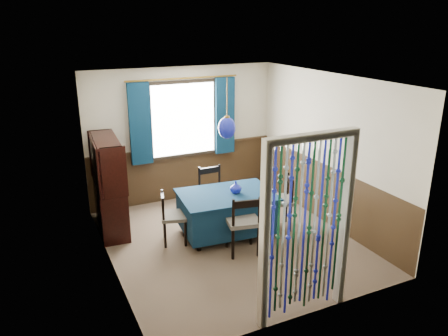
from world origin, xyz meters
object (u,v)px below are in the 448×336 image
chair_near (243,222)px  bowl_shelf (114,171)px  vase_sideboard (109,175)px  chair_far (213,192)px  sideboard (110,198)px  chair_right (280,200)px  chair_left (172,216)px  dining_table (227,211)px  pendant_lamp (227,128)px  vase_table (236,188)px

chair_near → bowl_shelf: 2.11m
chair_near → vase_sideboard: 2.40m
chair_far → sideboard: 1.72m
chair_right → bowl_shelf: bearing=94.1°
chair_left → bowl_shelf: 1.12m
vase_sideboard → chair_near: bearing=-49.5°
chair_near → chair_left: size_ratio=1.14×
dining_table → pendant_lamp: size_ratio=1.72×
chair_far → chair_left: chair_far is taller
chair_near → pendant_lamp: 1.41m
dining_table → chair_left: size_ratio=1.90×
sideboard → bowl_shelf: size_ratio=7.77×
dining_table → sideboard: size_ratio=1.00×
chair_left → pendant_lamp: (0.86, -0.12, 1.32)m
dining_table → chair_right: 0.93m
sideboard → dining_table: bearing=-26.8°
chair_left → pendant_lamp: size_ratio=0.90×
bowl_shelf → dining_table: bearing=-23.8°
chair_near → chair_right: chair_near is taller
chair_left → chair_right: chair_right is taller
dining_table → chair_far: bearing=90.6°
sideboard → pendant_lamp: size_ratio=1.72×
chair_left → vase_table: bearing=97.2°
chair_right → vase_sideboard: bearing=84.6°
vase_table → vase_sideboard: size_ratio=0.93×
bowl_shelf → vase_sideboard: bearing=90.0°
sideboard → bowl_shelf: bearing=-74.0°
chair_left → sideboard: (-0.77, 0.85, 0.11)m
chair_near → bowl_shelf: bowl_shelf is taller
chair_far → sideboard: bearing=-11.4°
vase_table → chair_near: bearing=-106.4°
vase_sideboard → chair_right: bearing=-27.6°
dining_table → chair_right: bearing=-2.4°
vase_table → bowl_shelf: bearing=157.3°
chair_left → vase_sideboard: bearing=-130.6°
chair_far → vase_table: size_ratio=5.21×
chair_near → chair_far: size_ratio=1.02×
dining_table → chair_right: chair_right is taller
pendant_lamp → vase_sideboard: pendant_lamp is taller
pendant_lamp → vase_sideboard: size_ratio=4.76×
sideboard → vase_table: size_ratio=8.81×
chair_near → vase_sideboard: bearing=142.3°
chair_right → vase_sideboard: (-2.49, 1.30, 0.40)m
chair_right → sideboard: (-2.55, 1.10, 0.08)m
dining_table → vase_sideboard: 2.02m
dining_table → bowl_shelf: bearing=161.5°
vase_table → bowl_shelf: (-1.72, 0.72, 0.30)m
chair_right → vase_sideboard: 2.84m
chair_right → chair_near: bearing=140.0°
vase_table → vase_sideboard: 2.10m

